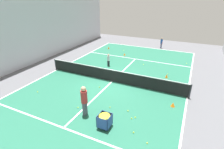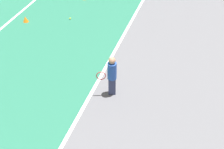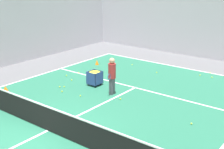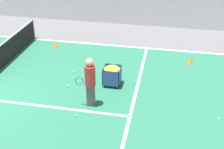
# 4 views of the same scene
# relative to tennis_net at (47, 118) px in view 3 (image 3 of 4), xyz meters

# --- Properties ---
(ground_plane) EXTENTS (31.38, 31.38, 0.00)m
(ground_plane) POSITION_rel_tennis_net_xyz_m (0.00, 0.00, -0.52)
(ground_plane) COLOR #5B5B60
(court_playing_area) EXTENTS (11.06, 21.16, 0.00)m
(court_playing_area) POSITION_rel_tennis_net_xyz_m (0.00, 0.00, -0.52)
(court_playing_area) COLOR #23664C
(court_playing_area) RESTS_ON ground
(line_baseline_far) EXTENTS (11.06, 0.10, 0.00)m
(line_baseline_far) POSITION_rel_tennis_net_xyz_m (0.00, 10.58, -0.52)
(line_baseline_far) COLOR white
(line_baseline_far) RESTS_ON ground
(line_service_far) EXTENTS (11.06, 0.10, 0.00)m
(line_service_far) POSITION_rel_tennis_net_xyz_m (0.00, 5.82, -0.52)
(line_service_far) COLOR white
(line_service_far) RESTS_ON ground
(line_centre_service) EXTENTS (0.10, 11.64, 0.00)m
(line_centre_service) POSITION_rel_tennis_net_xyz_m (0.00, 0.00, -0.52)
(line_centre_service) COLOR white
(line_centre_service) RESTS_ON ground
(hall_enclosure_far) EXTENTS (17.28, 0.15, 6.64)m
(hall_enclosure_far) POSITION_rel_tennis_net_xyz_m (0.00, 13.76, 2.80)
(hall_enclosure_far) COLOR silver
(hall_enclosure_far) RESTS_ON ground
(tennis_net) EXTENTS (11.36, 0.10, 1.00)m
(tennis_net) POSITION_rel_tennis_net_xyz_m (0.00, 0.00, 0.00)
(tennis_net) COLOR #2D2D33
(tennis_net) RESTS_ON ground
(coach_at_net) EXTENTS (0.41, 0.70, 1.81)m
(coach_at_net) POSITION_rel_tennis_net_xyz_m (-0.40, 4.39, 0.52)
(coach_at_net) COLOR #4C4C56
(coach_at_net) RESTS_ON ground
(ball_cart) EXTENTS (0.62, 0.64, 0.78)m
(ball_cart) POSITION_rel_tennis_net_xyz_m (-1.88, 4.84, 0.03)
(ball_cart) COLOR #2D478C
(ball_cart) RESTS_ON ground
(training_cone_0) EXTENTS (0.24, 0.24, 0.33)m
(training_cone_0) POSITION_rel_tennis_net_xyz_m (-4.31, 7.86, -0.35)
(training_cone_0) COLOR orange
(training_cone_0) RESTS_ON ground
(training_cone_2) EXTENTS (0.26, 0.26, 0.28)m
(training_cone_2) POSITION_rel_tennis_net_xyz_m (-4.79, 1.46, -0.38)
(training_cone_2) COLOR orange
(training_cone_2) RESTS_ON ground
(tennis_ball_0) EXTENTS (0.07, 0.07, 0.07)m
(tennis_ball_0) POSITION_rel_tennis_net_xyz_m (-3.37, 4.62, -0.48)
(tennis_ball_0) COLOR yellow
(tennis_ball_0) RESTS_ON ground
(tennis_ball_1) EXTENTS (0.07, 0.07, 0.07)m
(tennis_ball_1) POSITION_rel_tennis_net_xyz_m (-5.46, 8.97, -0.48)
(tennis_ball_1) COLOR yellow
(tennis_ball_1) RESTS_ON ground
(tennis_ball_2) EXTENTS (0.07, 0.07, 0.07)m
(tennis_ball_2) POSITION_rel_tennis_net_xyz_m (1.83, 9.72, -0.48)
(tennis_ball_2) COLOR yellow
(tennis_ball_2) RESTS_ON ground
(tennis_ball_5) EXTENTS (0.07, 0.07, 0.07)m
(tennis_ball_5) POSITION_rel_tennis_net_xyz_m (-4.15, 5.00, -0.48)
(tennis_ball_5) COLOR yellow
(tennis_ball_5) RESTS_ON ground
(tennis_ball_6) EXTENTS (0.07, 0.07, 0.07)m
(tennis_ball_6) POSITION_rel_tennis_net_xyz_m (-0.39, 8.67, -0.48)
(tennis_ball_6) COLOR yellow
(tennis_ball_6) RESTS_ON ground
(tennis_ball_7) EXTENTS (0.07, 0.07, 0.07)m
(tennis_ball_7) POSITION_rel_tennis_net_xyz_m (-3.99, 5.83, -0.48)
(tennis_ball_7) COLOR yellow
(tennis_ball_7) RESTS_ON ground
(tennis_ball_8) EXTENTS (0.07, 0.07, 0.07)m
(tennis_ball_8) POSITION_rel_tennis_net_xyz_m (4.00, 3.74, -0.48)
(tennis_ball_8) COLOR yellow
(tennis_ball_8) RESTS_ON ground
(tennis_ball_9) EXTENTS (0.07, 0.07, 0.07)m
(tennis_ball_9) POSITION_rel_tennis_net_xyz_m (2.51, 9.78, -0.48)
(tennis_ball_9) COLOR yellow
(tennis_ball_9) RESTS_ON ground
(tennis_ball_10) EXTENTS (0.07, 0.07, 0.07)m
(tennis_ball_10) POSITION_rel_tennis_net_xyz_m (0.41, 1.29, -0.48)
(tennis_ball_10) COLOR yellow
(tennis_ball_10) RESTS_ON ground
(tennis_ball_11) EXTENTS (0.07, 0.07, 0.07)m
(tennis_ball_11) POSITION_rel_tennis_net_xyz_m (0.35, 4.07, -0.48)
(tennis_ball_11) COLOR yellow
(tennis_ball_11) RESTS_ON ground
(tennis_ball_12) EXTENTS (0.07, 0.07, 0.07)m
(tennis_ball_12) POSITION_rel_tennis_net_xyz_m (-2.50, 3.09, -0.48)
(tennis_ball_12) COLOR yellow
(tennis_ball_12) RESTS_ON ground
(tennis_ball_14) EXTENTS (0.07, 0.07, 0.07)m
(tennis_ball_14) POSITION_rel_tennis_net_xyz_m (-2.92, 3.64, -0.48)
(tennis_ball_14) COLOR yellow
(tennis_ball_14) RESTS_ON ground
(tennis_ball_16) EXTENTS (0.07, 0.07, 0.07)m
(tennis_ball_16) POSITION_rel_tennis_net_xyz_m (-3.07, 3.47, -0.48)
(tennis_ball_16) COLOR yellow
(tennis_ball_16) RESTS_ON ground
(tennis_ball_17) EXTENTS (0.07, 0.07, 0.07)m
(tennis_ball_17) POSITION_rel_tennis_net_xyz_m (2.10, 10.53, -0.48)
(tennis_ball_17) COLOR yellow
(tennis_ball_17) RESTS_ON ground
(tennis_ball_19) EXTENTS (0.07, 0.07, 0.07)m
(tennis_ball_19) POSITION_rel_tennis_net_xyz_m (-1.39, 3.22, -0.48)
(tennis_ball_19) COLOR yellow
(tennis_ball_19) RESTS_ON ground
(tennis_ball_20) EXTENTS (0.07, 0.07, 0.07)m
(tennis_ball_20) POSITION_rel_tennis_net_xyz_m (-2.47, 9.15, -0.48)
(tennis_ball_20) COLOR yellow
(tennis_ball_20) RESTS_ON ground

